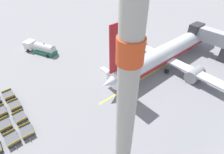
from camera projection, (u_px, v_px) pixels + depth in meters
ground_plane at (120, 52)px, 47.43m from camera, size 500.00×500.00×0.00m
airplane at (166, 53)px, 41.28m from camera, size 29.17×38.09×13.99m
fuel_tanker_primary at (42, 48)px, 46.50m from camera, size 9.58×5.39×3.01m
baggage_dolly_row_mid_a_col_b at (1, 111)px, 30.23m from camera, size 3.29×2.11×0.92m
baggage_dolly_row_mid_a_col_c at (4, 124)px, 28.05m from camera, size 3.28×2.08×0.92m
baggage_dolly_row_mid_a_col_d at (12, 139)px, 26.02m from camera, size 3.26×2.04×0.92m
baggage_dolly_row_mid_b_col_a at (8, 95)px, 33.50m from camera, size 3.27×2.05×0.92m
baggage_dolly_row_mid_b_col_b at (15, 105)px, 31.41m from camera, size 3.29×2.14×0.92m
baggage_dolly_row_mid_b_col_c at (20, 117)px, 29.25m from camera, size 3.25×2.00×0.92m
baggage_dolly_row_mid_b_col_d at (27, 131)px, 27.10m from camera, size 3.30×2.22×0.92m
stand_guidance_stripe at (144, 77)px, 38.58m from camera, size 3.30×24.81×0.01m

